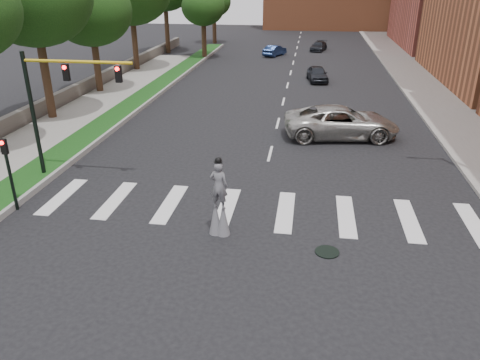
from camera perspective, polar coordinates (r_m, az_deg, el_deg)
ground_plane at (r=19.54m, az=1.60°, el=-4.97°), size 160.00×160.00×0.00m
grass_median at (r=40.46m, az=-11.42°, el=10.13°), size 2.00×60.00×0.25m
median_curb at (r=40.12m, az=-9.98°, el=10.15°), size 0.20×60.00×0.28m
sidewalk_left at (r=32.98m, az=-22.06°, el=5.67°), size 4.00×60.00×0.18m
sidewalk_right at (r=44.29m, az=22.35°, el=9.96°), size 5.00×90.00×0.18m
stone_wall at (r=44.27m, az=-17.46°, el=11.25°), size 0.50×56.00×1.10m
manhole at (r=17.74m, az=10.57°, el=-8.61°), size 0.90×0.90×0.04m
traffic_signal at (r=23.79m, az=-21.72°, el=9.40°), size 5.30×0.23×6.20m
secondary_signal at (r=21.89m, az=-26.37°, el=1.31°), size 0.25×0.21×3.23m
stilt_performer at (r=17.99m, az=-2.56°, el=-2.84°), size 0.84×0.57×3.24m
suv_crossing at (r=29.88m, az=12.25°, el=6.90°), size 7.39×4.19×1.95m
car_near at (r=46.03m, az=9.41°, el=12.65°), size 2.29×4.35×1.41m
car_mid at (r=60.35m, az=4.26°, el=15.47°), size 2.83×4.21×1.31m
car_far at (r=65.20m, az=9.57°, el=15.78°), size 2.55×4.32×1.17m
tree_3 at (r=41.84m, az=-17.78°, el=19.06°), size 6.67×6.67×9.53m
tree_6 at (r=57.73m, az=-4.53°, el=20.27°), size 5.02×5.02×8.03m
tree_7 at (r=71.22m, az=-3.21°, el=20.84°), size 4.86×4.86×7.79m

